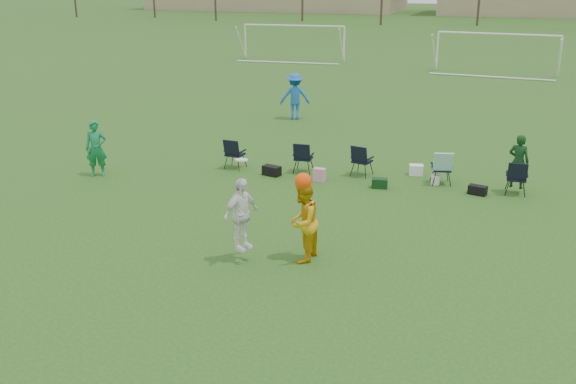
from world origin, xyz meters
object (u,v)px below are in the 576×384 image
at_px(goal_left, 294,32).
at_px(goal_mid, 498,42).
at_px(fielder_blue, 295,96).
at_px(fielder_green_near, 96,148).
at_px(center_contest, 281,218).

bearing_deg(goal_left, goal_mid, -13.13).
distance_m(fielder_blue, goal_mid, 18.33).
relative_size(fielder_green_near, goal_left, 0.23).
height_order(fielder_blue, goal_left, goal_left).
distance_m(fielder_blue, goal_left, 19.93).
xyz_separation_m(fielder_green_near, center_contest, (7.45, -3.87, 0.12)).
height_order(fielder_green_near, goal_left, goal_left).
bearing_deg(goal_left, fielder_green_near, -87.74).
distance_m(fielder_green_near, goal_left, 28.73).
xyz_separation_m(fielder_green_near, goal_mid, (10.37, 26.48, 1.06)).
xyz_separation_m(fielder_green_near, fielder_blue, (3.01, 9.72, 0.11)).
relative_size(center_contest, goal_left, 0.32).
height_order(fielder_green_near, goal_mid, goal_mid).
height_order(center_contest, goal_left, goal_left).
bearing_deg(fielder_green_near, center_contest, -54.99).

